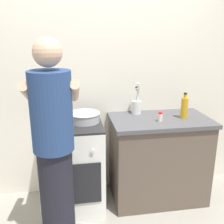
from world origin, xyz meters
TOP-DOWN VIEW (x-y plane):
  - ground at (0.00, 0.00)m, footprint 6.00×6.00m
  - back_wall at (0.20, 0.50)m, footprint 3.20×0.10m
  - countertop at (0.55, 0.15)m, footprint 1.00×0.60m
  - stove_range at (-0.35, 0.15)m, footprint 0.60×0.62m
  - pot at (-0.49, 0.12)m, footprint 0.25×0.19m
  - mixing_bowl at (-0.21, 0.17)m, footprint 0.31×0.31m
  - utensil_crock at (0.35, 0.35)m, footprint 0.10×0.10m
  - spice_bottle at (0.51, 0.06)m, footprint 0.04×0.04m
  - oil_bottle at (0.78, 0.12)m, footprint 0.07×0.07m
  - person at (-0.47, -0.42)m, footprint 0.41×0.50m

SIDE VIEW (x-z plane):
  - ground at x=0.00m, z-range 0.00..0.00m
  - stove_range at x=-0.35m, z-range 0.00..0.90m
  - countertop at x=0.55m, z-range 0.00..0.90m
  - person at x=-0.47m, z-range 0.01..1.71m
  - spice_bottle at x=0.51m, z-range 0.90..0.99m
  - mixing_bowl at x=-0.21m, z-range 0.90..1.00m
  - pot at x=-0.49m, z-range 0.90..1.03m
  - utensil_crock at x=0.35m, z-range 0.83..1.16m
  - oil_bottle at x=0.78m, z-range 0.88..1.14m
  - back_wall at x=0.20m, z-range 0.00..2.50m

